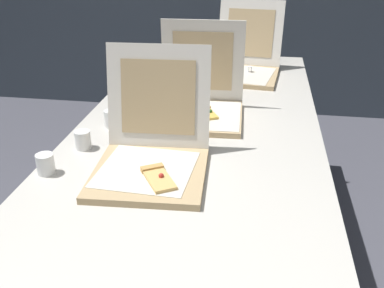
% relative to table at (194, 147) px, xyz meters
% --- Properties ---
extents(table, '(0.94, 2.43, 0.72)m').
position_rel_table_xyz_m(table, '(0.00, 0.00, 0.00)').
color(table, beige).
rests_on(table, ground).
extents(pizza_box_front, '(0.37, 0.43, 0.36)m').
position_rel_table_xyz_m(pizza_box_front, '(-0.10, -0.27, 0.09)').
color(pizza_box_front, tan).
rests_on(pizza_box_front, table).
extents(pizza_box_middle, '(0.36, 0.36, 0.37)m').
position_rel_table_xyz_m(pizza_box_middle, '(-0.01, 0.21, 0.09)').
color(pizza_box_middle, tan).
rests_on(pizza_box_middle, table).
extents(pizza_box_back, '(0.39, 0.47, 0.36)m').
position_rel_table_xyz_m(pizza_box_back, '(0.14, 0.80, 0.09)').
color(pizza_box_back, tan).
rests_on(pizza_box_back, table).
extents(cup_white_near_left, '(0.06, 0.06, 0.07)m').
position_rel_table_xyz_m(cup_white_near_left, '(-0.42, -0.34, 0.07)').
color(cup_white_near_left, white).
rests_on(cup_white_near_left, table).
extents(cup_white_mid, '(0.06, 0.06, 0.07)m').
position_rel_table_xyz_m(cup_white_mid, '(-0.33, 0.05, 0.07)').
color(cup_white_mid, white).
rests_on(cup_white_mid, table).
extents(cup_white_near_center, '(0.06, 0.06, 0.07)m').
position_rel_table_xyz_m(cup_white_near_center, '(-0.37, -0.15, 0.07)').
color(cup_white_near_center, white).
rests_on(cup_white_near_center, table).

